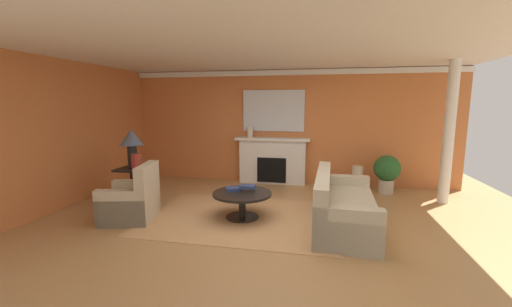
{
  "coord_description": "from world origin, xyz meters",
  "views": [
    {
      "loc": [
        0.92,
        -4.79,
        1.92
      ],
      "look_at": [
        -0.28,
        1.01,
        1.0
      ],
      "focal_mm": 22.2,
      "sensor_mm": 36.0,
      "label": 1
    }
  ],
  "objects": [
    {
      "name": "fireplace",
      "position": [
        -0.23,
        2.74,
        0.53
      ],
      "size": [
        1.8,
        0.35,
        1.12
      ],
      "color": "white",
      "rests_on": "ground_plane"
    },
    {
      "name": "sofa",
      "position": [
        1.28,
        0.2,
        0.3
      ],
      "size": [
        0.97,
        2.13,
        0.85
      ],
      "color": "#BCB299",
      "rests_on": "ground_plane"
    },
    {
      "name": "area_rug",
      "position": [
        -0.36,
        0.23,
        0.01
      ],
      "size": [
        3.2,
        2.3,
        0.01
      ],
      "primitive_type": "cube",
      "color": "tan",
      "rests_on": "ground_plane"
    },
    {
      "name": "ground_plane",
      "position": [
        0.0,
        0.0,
        0.0
      ],
      "size": [
        9.74,
        9.74,
        0.0
      ],
      "primitive_type": "plane",
      "color": "tan"
    },
    {
      "name": "armchair_near_window",
      "position": [
        -2.16,
        -0.2,
        0.31
      ],
      "size": [
        0.95,
        0.95,
        0.95
      ],
      "color": "#C1B293",
      "rests_on": "ground_plane"
    },
    {
      "name": "mantel_mirror",
      "position": [
        -0.23,
        2.86,
        1.77
      ],
      "size": [
        1.49,
        0.04,
        0.99
      ],
      "primitive_type": "cube",
      "color": "silver"
    },
    {
      "name": "column_white",
      "position": [
        3.31,
        1.86,
        1.37
      ],
      "size": [
        0.2,
        0.2,
        2.74
      ],
      "primitive_type": "cylinder",
      "color": "white",
      "rests_on": "ground_plane"
    },
    {
      "name": "coffee_table",
      "position": [
        -0.36,
        0.23,
        0.34
      ],
      "size": [
        1.0,
        1.0,
        0.45
      ],
      "color": "black",
      "rests_on": "ground_plane"
    },
    {
      "name": "ceiling_panel",
      "position": [
        0.0,
        0.3,
        2.77
      ],
      "size": [
        8.09,
        6.39,
        0.06
      ],
      "primitive_type": "cube",
      "color": "white"
    },
    {
      "name": "crown_moulding",
      "position": [
        0.0,
        2.87,
        2.66
      ],
      "size": [
        8.09,
        0.08,
        0.12
      ],
      "primitive_type": "cube",
      "color": "white"
    },
    {
      "name": "vase_mantel_left",
      "position": [
        -0.78,
        2.69,
        1.25
      ],
      "size": [
        0.14,
        0.14,
        0.26
      ],
      "primitive_type": "cylinder",
      "color": "beige",
      "rests_on": "fireplace"
    },
    {
      "name": "side_table",
      "position": [
        -2.65,
        0.64,
        0.4
      ],
      "size": [
        0.56,
        0.56,
        0.7
      ],
      "color": "black",
      "rests_on": "ground_plane"
    },
    {
      "name": "potted_plant",
      "position": [
        2.34,
        2.37,
        0.49
      ],
      "size": [
        0.56,
        0.56,
        0.83
      ],
      "color": "#BCB29E",
      "rests_on": "ground_plane"
    },
    {
      "name": "wall_window",
      "position": [
        -3.81,
        0.3,
        1.37
      ],
      "size": [
        0.12,
        6.39,
        2.74
      ],
      "primitive_type": "cube",
      "color": "#CC723D",
      "rests_on": "ground_plane"
    },
    {
      "name": "vase_on_side_table",
      "position": [
        -2.5,
        0.52,
        0.85
      ],
      "size": [
        0.18,
        0.18,
        0.3
      ],
      "primitive_type": "cylinder",
      "color": "#9E3328",
      "rests_on": "side_table"
    },
    {
      "name": "book_art_folio",
      "position": [
        -0.28,
        0.32,
        0.53
      ],
      "size": [
        0.26,
        0.18,
        0.05
      ],
      "primitive_type": "cube",
      "rotation": [
        0.0,
        0.0,
        0.04
      ],
      "color": "navy",
      "rests_on": "coffee_table"
    },
    {
      "name": "wall_fireplace",
      "position": [
        0.0,
        2.95,
        1.37
      ],
      "size": [
        8.09,
        0.12,
        2.74
      ],
      "primitive_type": "cube",
      "color": "#CC723D",
      "rests_on": "ground_plane"
    },
    {
      "name": "vase_tall_corner",
      "position": [
        1.74,
        2.44,
        0.28
      ],
      "size": [
        0.25,
        0.25,
        0.56
      ],
      "primitive_type": "cylinder",
      "color": "beige",
      "rests_on": "ground_plane"
    },
    {
      "name": "table_lamp",
      "position": [
        -2.65,
        0.64,
        1.22
      ],
      "size": [
        0.44,
        0.44,
        0.75
      ],
      "color": "black",
      "rests_on": "side_table"
    },
    {
      "name": "book_red_cover",
      "position": [
        -0.54,
        0.33,
        0.48
      ],
      "size": [
        0.31,
        0.27,
        0.06
      ],
      "primitive_type": "cube",
      "rotation": [
        0.0,
        0.0,
        0.34
      ],
      "color": "navy",
      "rests_on": "coffee_table"
    }
  ]
}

